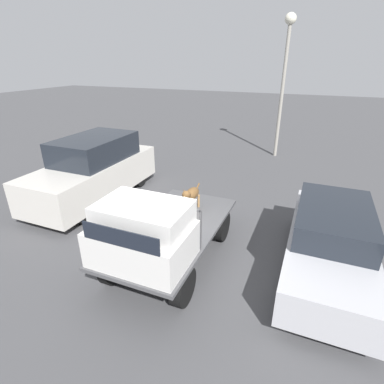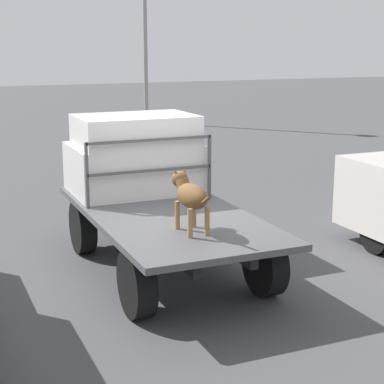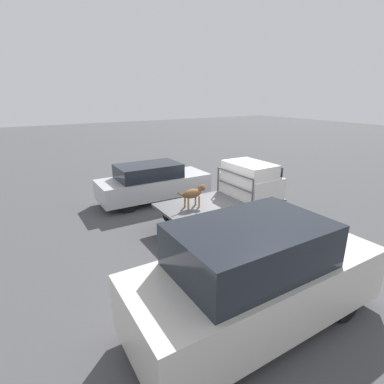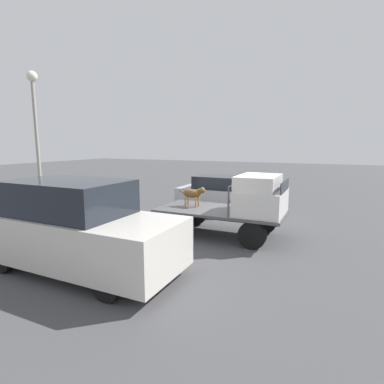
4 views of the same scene
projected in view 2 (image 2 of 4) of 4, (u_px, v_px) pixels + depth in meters
The scene contains 5 objects.
ground_plane at pixel (166, 271), 8.79m from camera, with size 80.00×80.00×0.00m, color #474749.
flatbed_truck at pixel (165, 228), 8.65m from camera, with size 4.05×1.98×0.86m.
truck_cab at pixel (134, 156), 9.61m from camera, with size 1.35×1.86×1.17m.
truck_headboard at pixel (150, 160), 8.96m from camera, with size 0.04×1.86×0.90m.
dog at pixel (190, 195), 7.60m from camera, with size 1.02×0.29×0.71m.
Camera 2 is at (-7.78, 2.96, 3.06)m, focal length 60.00 mm.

